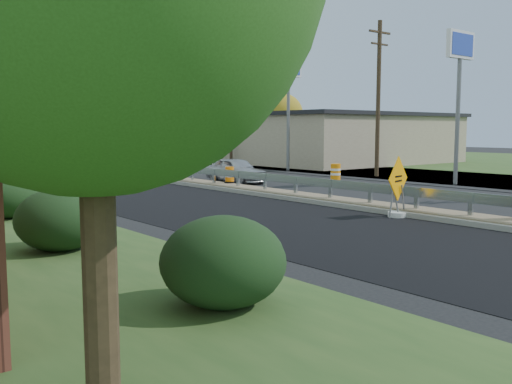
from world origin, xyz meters
TOP-DOWN VIEW (x-y plane):
  - ground at (0.00, 0.00)m, footprint 140.00×140.00m
  - grass_verge_far at (30.00, 10.00)m, footprint 40.00×120.00m
  - milled_overlay at (-4.40, 10.00)m, footprint 7.20×120.00m
  - median at (0.00, 8.00)m, footprint 1.60×55.00m
  - guardrail at (0.00, 9.00)m, footprint 0.10×46.15m
  - retail_building_near at (20.99, 20.00)m, footprint 18.50×12.50m
  - pylon_sign_south at (10.50, 3.00)m, footprint 2.20×0.30m
  - pylon_sign_mid at (10.50, 16.00)m, footprint 2.20×0.30m
  - pylon_sign_north at (10.50, 30.00)m, footprint 2.20×0.30m
  - utility_pole_smid at (11.50, 9.00)m, footprint 1.90×0.26m
  - utility_pole_nmid at (11.50, 24.00)m, footprint 1.90×0.26m
  - utility_pole_north at (11.50, 39.00)m, footprint 1.90×0.26m
  - hedge_south at (-11.00, -6.00)m, footprint 2.09×2.09m
  - hedge_mid at (-11.50, 0.00)m, footprint 2.09×2.09m
  - hedge_north at (-11.00, 6.00)m, footprint 2.09×2.09m
  - tree_far_yellow at (26.00, 34.00)m, footprint 4.62×4.62m
  - caution_sign at (-0.90, -1.89)m, footprint 1.43×0.61m
  - barrel_median_mid at (0.55, 9.42)m, footprint 0.55×0.55m
  - barrel_median_far at (0.23, 14.30)m, footprint 0.64×0.64m
  - barrel_shoulder_near at (7.00, 8.24)m, footprint 0.68×0.68m
  - barrel_shoulder_far at (9.20, 33.78)m, footprint 0.66×0.66m
  - car_silver at (2.40, 11.34)m, footprint 1.64×4.06m
  - car_dark_mid at (4.08, 26.00)m, footprint 1.84×5.00m
  - car_dark_far at (2.85, 32.67)m, footprint 2.03×4.52m

SIDE VIEW (x-z plane):
  - ground at x=0.00m, z-range 0.00..0.00m
  - milled_overlay at x=-4.40m, z-range 0.00..0.01m
  - grass_verge_far at x=30.00m, z-range 0.00..0.03m
  - median at x=0.00m, z-range 0.00..0.23m
  - barrel_shoulder_far at x=9.20m, z-range -0.02..0.95m
  - barrel_shoulder_near at x=7.00m, z-range -0.02..0.98m
  - caution_sign at x=-0.90m, z-range -0.50..1.52m
  - barrel_median_mid at x=0.55m, z-range 0.21..1.02m
  - car_dark_far at x=2.85m, z-range 0.00..1.29m
  - barrel_median_far at x=0.23m, z-range 0.21..1.15m
  - car_silver at x=2.40m, z-range 0.00..1.38m
  - guardrail at x=0.00m, z-range 0.37..1.09m
  - hedge_south at x=-11.00m, z-range 0.00..1.52m
  - hedge_mid at x=-11.50m, z-range 0.00..1.52m
  - hedge_north at x=-11.00m, z-range 0.00..1.52m
  - car_dark_mid at x=4.08m, z-range 0.00..1.64m
  - retail_building_near at x=20.99m, z-range 0.02..4.29m
  - tree_far_yellow at x=26.00m, z-range 1.11..7.97m
  - utility_pole_smid at x=11.50m, z-range 0.23..9.63m
  - utility_pole_nmid at x=11.50m, z-range 0.23..9.63m
  - utility_pole_north at x=11.50m, z-range 0.23..9.63m
  - pylon_sign_south at x=10.50m, z-range 2.53..10.43m
  - pylon_sign_mid at x=10.50m, z-range 2.53..10.43m
  - pylon_sign_north at x=10.50m, z-range 2.53..10.43m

